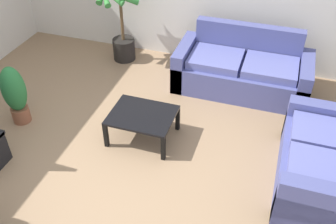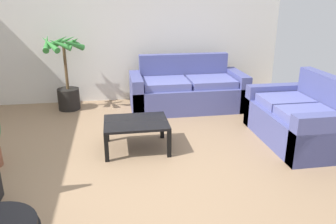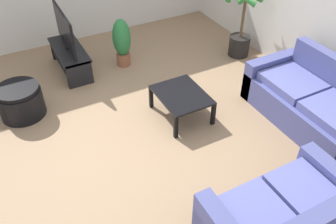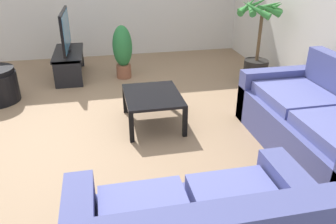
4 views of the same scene
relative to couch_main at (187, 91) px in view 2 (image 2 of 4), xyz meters
name	(u,v)px [view 2 (image 2 of 4)]	position (x,y,z in m)	size (l,w,h in m)	color
ground_plane	(134,178)	(-1.09, -2.28, -0.30)	(6.60, 6.60, 0.00)	#937556
wall_back	(120,27)	(-1.09, 0.72, 1.05)	(6.00, 0.06, 2.70)	silver
couch_main	(187,91)	(0.00, 0.00, 0.00)	(1.96, 0.90, 0.90)	#4C518C
couch_loveseat	(299,120)	(1.19, -1.63, 0.00)	(0.90, 1.51, 0.90)	#4C518C
coffee_table	(136,125)	(-1.01, -1.54, 0.03)	(0.80, 0.64, 0.38)	black
potted_palm	(66,77)	(-2.05, 0.26, 0.27)	(0.74, 0.68, 1.29)	black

